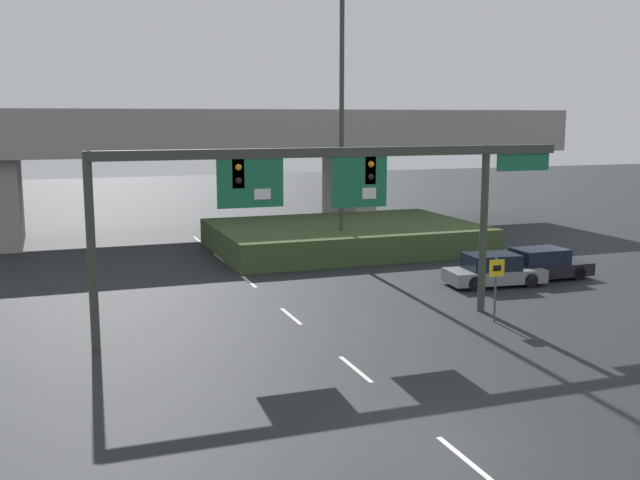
{
  "coord_description": "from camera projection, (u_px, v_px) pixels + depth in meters",
  "views": [
    {
      "loc": [
        -8.0,
        -13.95,
        7.22
      ],
      "look_at": [
        0.0,
        8.34,
        3.33
      ],
      "focal_mm": 42.0,
      "sensor_mm": 36.0,
      "label": 1
    }
  ],
  "objects": [
    {
      "name": "overpass_bridge",
      "position": [
        190.0,
        145.0,
        45.44
      ],
      "size": [
        49.03,
        7.71,
        7.68
      ],
      "color": "gray",
      "rests_on": "ground"
    },
    {
      "name": "parked_sedan_near_right",
      "position": [
        493.0,
        271.0,
        32.43
      ],
      "size": [
        4.36,
        2.15,
        1.39
      ],
      "rotation": [
        0.0,
        0.0,
        -0.1
      ],
      "color": "gray",
      "rests_on": "ground"
    },
    {
      "name": "parked_sedan_mid_right",
      "position": [
        541.0,
        265.0,
        33.7
      ],
      "size": [
        4.42,
        1.79,
        1.4
      ],
      "rotation": [
        0.0,
        0.0,
        0.01
      ],
      "color": "black",
      "rests_on": "ground"
    },
    {
      "name": "lane_markings",
      "position": [
        268.0,
        297.0,
        30.35
      ],
      "size": [
        0.14,
        33.37,
        0.01
      ],
      "color": "silver",
      "rests_on": "ground"
    },
    {
      "name": "highway_light_pole_near",
      "position": [
        342.0,
        77.0,
        37.54
      ],
      "size": [
        0.7,
        0.36,
        17.67
      ],
      "color": "#383D33",
      "rests_on": "ground"
    },
    {
      "name": "signal_gantry",
      "position": [
        331.0,
        182.0,
        25.37
      ],
      "size": [
        16.93,
        0.44,
        6.21
      ],
      "color": "#383D33",
      "rests_on": "ground"
    },
    {
      "name": "speed_limit_sign",
      "position": [
        496.0,
        281.0,
        26.44
      ],
      "size": [
        0.6,
        0.11,
        2.32
      ],
      "color": "#4C4C4C",
      "rests_on": "ground"
    },
    {
      "name": "ground_plane",
      "position": [
        445.0,
        443.0,
        16.8
      ],
      "size": [
        160.0,
        160.0,
        0.0
      ],
      "primitive_type": "plane",
      "color": "black"
    },
    {
      "name": "grass_embankment",
      "position": [
        344.0,
        236.0,
        41.37
      ],
      "size": [
        14.15,
        9.75,
        1.4
      ],
      "color": "#384C28",
      "rests_on": "ground"
    }
  ]
}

